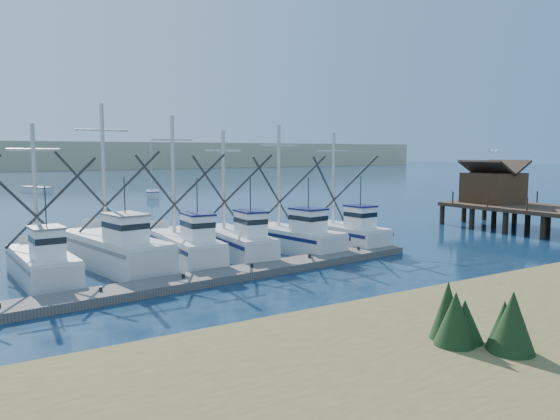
% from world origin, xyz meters
% --- Properties ---
extents(ground, '(500.00, 500.00, 0.00)m').
position_xyz_m(ground, '(0.00, 0.00, 0.00)').
color(ground, '#0D233D').
rests_on(ground, ground).
extents(shore_bank, '(40.00, 10.00, 1.60)m').
position_xyz_m(shore_bank, '(-8.00, -10.00, 0.80)').
color(shore_bank, '#4C422D').
rests_on(shore_bank, ground).
extents(floating_dock, '(30.02, 5.15, 0.40)m').
position_xyz_m(floating_dock, '(-9.55, 5.99, 0.20)').
color(floating_dock, '#5D5854').
rests_on(floating_dock, ground).
extents(timber_pier, '(7.00, 20.00, 8.00)m').
position_xyz_m(timber_pier, '(21.50, 8.46, 2.57)').
color(timber_pier, black).
rests_on(timber_pier, ground).
extents(trawler_fleet, '(30.35, 9.60, 9.75)m').
position_xyz_m(trawler_fleet, '(-9.88, 10.98, 0.97)').
color(trawler_fleet, silver).
rests_on(trawler_fleet, ground).
extents(sailboat_near, '(3.30, 5.73, 8.10)m').
position_xyz_m(sailboat_near, '(6.19, 56.01, 0.50)').
color(sailboat_near, silver).
rests_on(sailboat_near, ground).
extents(sailboat_far, '(4.17, 6.30, 8.10)m').
position_xyz_m(sailboat_far, '(-6.31, 74.11, 0.49)').
color(sailboat_far, silver).
rests_on(sailboat_far, ground).
extents(flying_gull, '(1.10, 0.20, 0.20)m').
position_xyz_m(flying_gull, '(12.25, 5.31, 6.45)').
color(flying_gull, white).
rests_on(flying_gull, ground).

